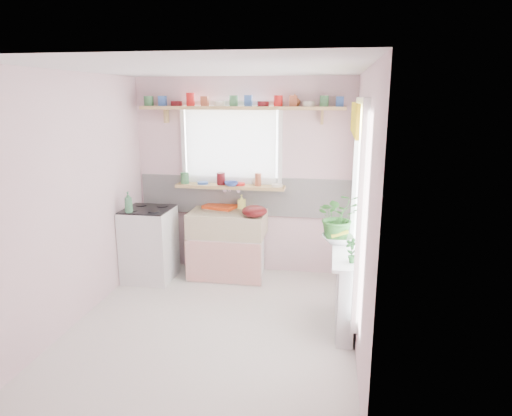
# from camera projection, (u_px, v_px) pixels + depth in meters

# --- Properties ---
(room) EXTENTS (3.20, 3.20, 3.20)m
(room) POSITION_uv_depth(u_px,v_px,m) (289.00, 179.00, 5.02)
(room) COLOR silver
(room) RESTS_ON ground
(sink_unit) EXTENTS (0.95, 0.65, 1.11)m
(sink_unit) POSITION_uv_depth(u_px,v_px,m) (228.00, 244.00, 5.80)
(sink_unit) COLOR white
(sink_unit) RESTS_ON ground
(cooker) EXTENTS (0.58, 0.58, 0.93)m
(cooker) POSITION_uv_depth(u_px,v_px,m) (149.00, 244.00, 5.71)
(cooker) COLOR white
(cooker) RESTS_ON ground
(radiator_ledge) EXTENTS (0.22, 0.95, 0.78)m
(radiator_ledge) POSITION_uv_depth(u_px,v_px,m) (345.00, 289.00, 4.52)
(radiator_ledge) COLOR white
(radiator_ledge) RESTS_ON ground
(windowsill) EXTENTS (1.40, 0.22, 0.04)m
(windowsill) POSITION_uv_depth(u_px,v_px,m) (230.00, 186.00, 5.80)
(windowsill) COLOR tan
(windowsill) RESTS_ON room
(pine_shelf) EXTENTS (2.52, 0.24, 0.04)m
(pine_shelf) POSITION_uv_depth(u_px,v_px,m) (241.00, 108.00, 5.54)
(pine_shelf) COLOR tan
(pine_shelf) RESTS_ON room
(shelf_crockery) EXTENTS (2.47, 0.11, 0.12)m
(shelf_crockery) POSITION_uv_depth(u_px,v_px,m) (241.00, 102.00, 5.52)
(shelf_crockery) COLOR #3F7F4C
(shelf_crockery) RESTS_ON pine_shelf
(sill_crockery) EXTENTS (1.35, 0.11, 0.12)m
(sill_crockery) POSITION_uv_depth(u_px,v_px,m) (226.00, 181.00, 5.79)
(sill_crockery) COLOR #3F7F4C
(sill_crockery) RESTS_ON windowsill
(dish_tray) EXTENTS (0.46, 0.40, 0.04)m
(dish_tray) POSITION_uv_depth(u_px,v_px,m) (221.00, 206.00, 5.91)
(dish_tray) COLOR #DC4213
(dish_tray) RESTS_ON sink_unit
(colander) EXTENTS (0.38, 0.38, 0.14)m
(colander) POSITION_uv_depth(u_px,v_px,m) (254.00, 211.00, 5.46)
(colander) COLOR #500D0F
(colander) RESTS_ON sink_unit
(jade_plant) EXTENTS (0.57, 0.53, 0.52)m
(jade_plant) POSITION_uv_depth(u_px,v_px,m) (339.00, 216.00, 4.77)
(jade_plant) COLOR #306F2C
(jade_plant) RESTS_ON radiator_ledge
(fruit_bowl) EXTENTS (0.37, 0.37, 0.08)m
(fruit_bowl) POSITION_uv_depth(u_px,v_px,m) (338.00, 239.00, 4.74)
(fruit_bowl) COLOR white
(fruit_bowl) RESTS_ON radiator_ledge
(herb_pot) EXTENTS (0.14, 0.12, 0.23)m
(herb_pot) POSITION_uv_depth(u_px,v_px,m) (352.00, 251.00, 4.15)
(herb_pot) COLOR #255C26
(herb_pot) RESTS_ON radiator_ledge
(soap_bottle_sink) EXTENTS (0.09, 0.10, 0.18)m
(soap_bottle_sink) POSITION_uv_depth(u_px,v_px,m) (242.00, 202.00, 5.85)
(soap_bottle_sink) COLOR #FCFD70
(soap_bottle_sink) RESTS_ON sink_unit
(sill_cup) EXTENTS (0.13, 0.13, 0.09)m
(sill_cup) POSITION_uv_depth(u_px,v_px,m) (257.00, 181.00, 5.79)
(sill_cup) COLOR silver
(sill_cup) RESTS_ON windowsill
(sill_bowl) EXTENTS (0.18, 0.18, 0.05)m
(sill_bowl) POSITION_uv_depth(u_px,v_px,m) (231.00, 184.00, 5.73)
(sill_bowl) COLOR #3755B3
(sill_bowl) RESTS_ON windowsill
(shelf_vase) EXTENTS (0.18, 0.18, 0.14)m
(shelf_vase) POSITION_uv_depth(u_px,v_px,m) (295.00, 100.00, 5.47)
(shelf_vase) COLOR #AD5B35
(shelf_vase) RESTS_ON pine_shelf
(cooker_bottle) EXTENTS (0.11, 0.11, 0.25)m
(cooker_bottle) POSITION_uv_depth(u_px,v_px,m) (128.00, 202.00, 5.38)
(cooker_bottle) COLOR #428457
(cooker_bottle) RESTS_ON cooker
(fruit) EXTENTS (0.20, 0.14, 0.10)m
(fruit) POSITION_uv_depth(u_px,v_px,m) (339.00, 233.00, 4.73)
(fruit) COLOR orange
(fruit) RESTS_ON fruit_bowl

